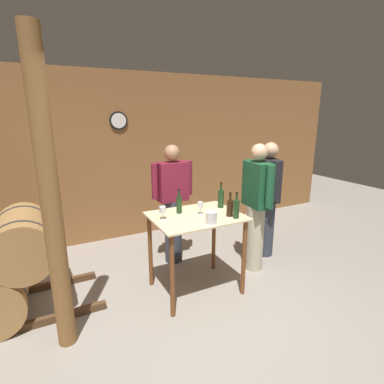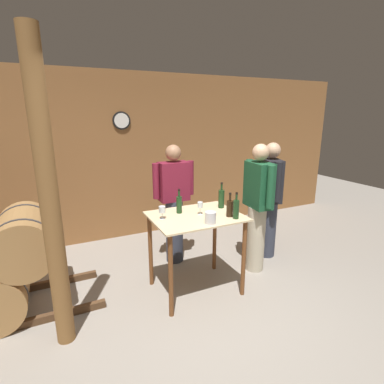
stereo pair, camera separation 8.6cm
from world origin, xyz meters
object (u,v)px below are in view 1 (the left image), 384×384
object	(u,v)px
wooden_post	(51,203)
ice_bucket	(211,217)
person_visitor_with_scarf	(268,198)
wine_glass_near_left	(163,210)
person_host	(173,202)
wine_bottle_right	(221,198)
wine_glass_near_center	(200,205)
wine_bottle_far_left	(179,204)
wine_bottle_left	(230,208)
wine_bottle_center	(236,208)
person_visitor_bearded	(256,205)

from	to	relation	value
wooden_post	ice_bucket	size ratio (longest dim) A/B	21.49
ice_bucket	person_visitor_with_scarf	bearing A→B (deg)	26.01
wine_glass_near_left	person_host	bearing A→B (deg)	59.33
wine_bottle_right	wine_glass_near_center	bearing A→B (deg)	-161.06
wine_bottle_far_left	wine_glass_near_center	bearing A→B (deg)	-39.58
wine_bottle_left	person_visitor_with_scarf	xyz separation A→B (m)	(1.02, 0.55, -0.16)
wine_bottle_right	person_visitor_with_scarf	distance (m)	0.99
wooden_post	wine_bottle_far_left	world-z (taller)	wooden_post
wine_bottle_right	wooden_post	bearing A→B (deg)	-169.50
wine_bottle_far_left	ice_bucket	distance (m)	0.48
wooden_post	wine_bottle_center	world-z (taller)	wooden_post
wine_bottle_center	person_visitor_bearded	xyz separation A→B (m)	(0.59, 0.38, -0.16)
wine_bottle_left	wine_bottle_right	world-z (taller)	wine_bottle_right
person_host	person_visitor_bearded	size ratio (longest dim) A/B	0.98
wine_glass_near_center	person_visitor_bearded	xyz separation A→B (m)	(0.88, 0.09, -0.15)
wine_bottle_left	wine_glass_near_center	bearing A→B (deg)	144.11
wine_glass_near_left	wine_glass_near_center	size ratio (longest dim) A/B	0.98
wine_glass_near_center	ice_bucket	distance (m)	0.30
wine_bottle_center	ice_bucket	xyz separation A→B (m)	(-0.32, -0.01, -0.05)
ice_bucket	wine_bottle_center	bearing A→B (deg)	1.88
ice_bucket	person_visitor_with_scarf	xyz separation A→B (m)	(1.32, 0.65, -0.12)
wine_bottle_center	person_visitor_bearded	world-z (taller)	person_visitor_bearded
wooden_post	wine_bottle_right	distance (m)	1.92
wine_bottle_left	ice_bucket	distance (m)	0.32
person_host	person_visitor_with_scarf	size ratio (longest dim) A/B	0.99
wine_bottle_far_left	person_host	distance (m)	0.67
wooden_post	wine_bottle_left	size ratio (longest dim) A/B	9.83
wine_bottle_far_left	ice_bucket	xyz separation A→B (m)	(0.16, -0.45, -0.05)
person_visitor_with_scarf	person_host	bearing A→B (deg)	161.64
wooden_post	wine_bottle_far_left	bearing A→B (deg)	16.16
wine_bottle_center	person_host	size ratio (longest dim) A/B	0.18
wine_bottle_left	person_visitor_with_scarf	distance (m)	1.17
wine_bottle_center	person_host	distance (m)	1.12
wooden_post	person_visitor_bearded	xyz separation A→B (m)	(2.40, 0.32, -0.45)
wine_bottle_far_left	person_visitor_with_scarf	distance (m)	1.51
wine_glass_near_left	wine_bottle_far_left	bearing A→B (deg)	24.50
wine_bottle_left	wine_glass_near_left	size ratio (longest dim) A/B	1.88
wine_bottle_left	person_visitor_with_scarf	size ratio (longest dim) A/B	0.16
wine_bottle_right	person_visitor_bearded	distance (m)	0.56
wine_glass_near_center	person_host	size ratio (longest dim) A/B	0.09
ice_bucket	person_host	world-z (taller)	person_host
person_visitor_with_scarf	wine_bottle_center	bearing A→B (deg)	-147.58
wine_bottle_right	person_host	bearing A→B (deg)	118.09
wooden_post	wine_glass_near_left	bearing A→B (deg)	14.11
wine_bottle_far_left	wine_bottle_center	bearing A→B (deg)	-42.35
wine_bottle_left	person_visitor_bearded	distance (m)	0.69
person_visitor_with_scarf	wine_bottle_left	bearing A→B (deg)	-151.94
wine_bottle_right	wine_glass_near_left	world-z (taller)	wine_bottle_right
wine_bottle_far_left	person_visitor_bearded	size ratio (longest dim) A/B	0.17
wine_bottle_left	wine_bottle_right	bearing A→B (deg)	75.80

